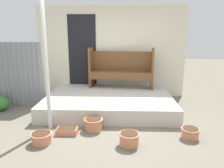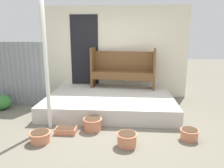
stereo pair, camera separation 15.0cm
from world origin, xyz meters
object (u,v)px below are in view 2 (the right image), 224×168
object	(u,v)px
bench	(123,68)
flower_pot_right	(127,139)
flower_pot_left	(40,136)
flower_pot_far_right	(189,134)
shrub_by_fence	(2,102)
planter_box_rect	(66,130)
flower_pot_middle	(93,123)
support_post	(46,67)

from	to	relation	value
bench	flower_pot_right	bearing A→B (deg)	-81.28
bench	flower_pot_right	distance (m)	2.77
bench	flower_pot_left	bearing A→B (deg)	-111.50
flower_pot_far_right	shrub_by_fence	bearing A→B (deg)	163.20
flower_pot_left	flower_pot_far_right	bearing A→B (deg)	6.31
flower_pot_right	planter_box_rect	xyz separation A→B (m)	(-1.15, 0.38, -0.07)
planter_box_rect	flower_pot_right	bearing A→B (deg)	-18.53
bench	planter_box_rect	world-z (taller)	bench
planter_box_rect	shrub_by_fence	world-z (taller)	shrub_by_fence
flower_pot_middle	flower_pot_far_right	xyz separation A→B (m)	(1.77, -0.26, -0.02)
flower_pot_middle	shrub_by_fence	xyz separation A→B (m)	(-2.42, 1.00, 0.05)
flower_pot_middle	flower_pot_far_right	world-z (taller)	flower_pot_middle
flower_pot_right	shrub_by_fence	distance (m)	3.47
flower_pot_middle	flower_pot_far_right	distance (m)	1.79
flower_pot_far_right	flower_pot_middle	bearing A→B (deg)	171.56
planter_box_rect	shrub_by_fence	distance (m)	2.28
flower_pot_middle	flower_pot_left	bearing A→B (deg)	-146.32
support_post	flower_pot_left	bearing A→B (deg)	-85.84
support_post	shrub_by_fence	xyz separation A→B (m)	(-1.55, 0.94, -1.03)
bench	flower_pot_left	size ratio (longest dim) A/B	4.81
flower_pot_far_right	planter_box_rect	bearing A→B (deg)	177.95
flower_pot_left	flower_pot_right	world-z (taller)	flower_pot_right
flower_pot_left	bench	bearing A→B (deg)	62.74
support_post	bench	xyz separation A→B (m)	(1.40, 2.02, -0.30)
planter_box_rect	shrub_by_fence	xyz separation A→B (m)	(-1.95, 1.19, 0.12)
bench	flower_pot_right	xyz separation A→B (m)	(0.14, -2.65, -0.79)
flower_pot_middle	flower_pot_right	xyz separation A→B (m)	(0.67, -0.57, -0.01)
flower_pot_left	planter_box_rect	distance (m)	0.51
support_post	flower_pot_right	bearing A→B (deg)	-22.24
bench	flower_pot_far_right	world-z (taller)	bench
shrub_by_fence	flower_pot_left	bearing A→B (deg)	-44.22
support_post	flower_pot_middle	xyz separation A→B (m)	(0.87, -0.06, -1.08)
support_post	flower_pot_far_right	xyz separation A→B (m)	(2.64, -0.33, -1.10)
bench	flower_pot_middle	distance (m)	2.29
bench	shrub_by_fence	distance (m)	3.23
support_post	planter_box_rect	bearing A→B (deg)	-31.95
flower_pot_left	shrub_by_fence	bearing A→B (deg)	135.78
support_post	flower_pot_right	world-z (taller)	support_post
bench	flower_pot_middle	bearing A→B (deg)	-98.55
support_post	shrub_by_fence	size ratio (longest dim) A/B	5.06
flower_pot_right	flower_pot_left	bearing A→B (deg)	179.38
planter_box_rect	shrub_by_fence	size ratio (longest dim) A/B	0.82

